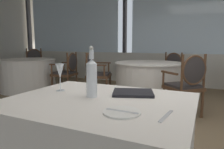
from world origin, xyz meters
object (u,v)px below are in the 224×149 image
Objects in this scene: wine_glass at (60,72)px; dining_chair_1_1 at (171,68)px; water_bottle at (92,77)px; dining_chair_2_0 at (34,62)px; side_plate at (122,112)px; dining_chair_2_2 at (68,69)px; dining_chair_1_2 at (95,71)px; menu_book at (133,93)px; dining_chair_1_0 at (187,81)px.

dining_chair_1_1 is (0.24, 3.77, -0.36)m from wine_glass.
dining_chair_2_0 is (-3.89, 3.27, -0.31)m from water_bottle.
dining_chair_1_1 is (-0.38, 4.05, -0.22)m from side_plate.
dining_chair_1_1 is 0.93× the size of dining_chair_2_0.
dining_chair_1_2 is at bearing 167.10° from dining_chair_2_2.
dining_chair_1_1 is 0.97× the size of dining_chair_1_2.
side_plate is at bearing -73.69° from dining_chair_1_2.
dining_chair_2_0 reaches higher than dining_chair_1_2.
dining_chair_1_1 is 0.98× the size of dining_chair_2_2.
dining_chair_1_1 is at bearing 74.97° from menu_book.
dining_chair_1_1 is (-0.30, 3.63, -0.22)m from menu_book.
water_bottle is 0.35× the size of dining_chair_2_0.
dining_chair_1_1 is 1.89m from dining_chair_1_2.
menu_book is at bearing 14.12° from wine_glass.
dining_chair_1_0 is 1.06× the size of dining_chair_1_1.
wine_glass is at bearing 118.68° from dining_chair_2_2.
dining_chair_1_2 is at bearing 119.30° from water_bottle.
dining_chair_2_2 is (1.76, -0.73, -0.03)m from dining_chair_2_0.
dining_chair_1_0 is at bearing 160.76° from dining_chair_2_2.
dining_chair_2_2 is (-2.06, -1.29, 0.01)m from dining_chair_1_1.
dining_chair_1_0 is 1.04× the size of dining_chair_2_2.
menu_book is at bearing 101.34° from side_plate.
side_plate is 0.58× the size of water_bottle.
dining_chair_1_1 is at bearing 60.76° from dining_chair_2_0.
dining_chair_1_2 is (-1.39, 2.47, -0.32)m from water_bottle.
wine_glass reaches higher than menu_book.
dining_chair_1_2 is at bearing -29.98° from dining_chair_1_1.
wine_glass is 0.58m from menu_book.
side_plate is 0.71× the size of menu_book.
dining_chair_2_0 reaches higher than dining_chair_1_0.
dining_chair_1_0 is at bearing 86.36° from side_plate.
dining_chair_2_2 is at bearing 126.24° from wine_glass.
wine_glass is 3.79m from dining_chair_1_1.
wine_glass is at bearing 10.39° from dining_chair_1_1.
side_plate is at bearing 130.44° from dining_chair_1_0.
dining_chair_1_2 is at bearing 113.96° from wine_glass.
wine_glass is at bearing 155.95° from side_plate.
dining_chair_2_0 is (-3.58, 3.21, -0.32)m from wine_glass.
wine_glass reaches higher than dining_chair_1_2.
dining_chair_1_0 is 2.64m from dining_chair_2_2.
dining_chair_2_2 is at bearing 115.45° from menu_book.
water_bottle is at bearing 122.48° from dining_chair_2_2.
dining_chair_1_2 is (-1.07, 2.41, -0.33)m from wine_glass.
dining_chair_2_2 is at bearing 130.03° from water_bottle.
water_bottle is 0.32m from wine_glass.
water_bottle is 0.38× the size of dining_chair_1_1.
dining_chair_1_2 is (-1.61, 2.28, -0.20)m from menu_book.
menu_book is at bearing 40.24° from water_bottle.
menu_book is 0.31× the size of dining_chair_2_2.
dining_chair_1_1 is at bearing -29.91° from dining_chair_1_0.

